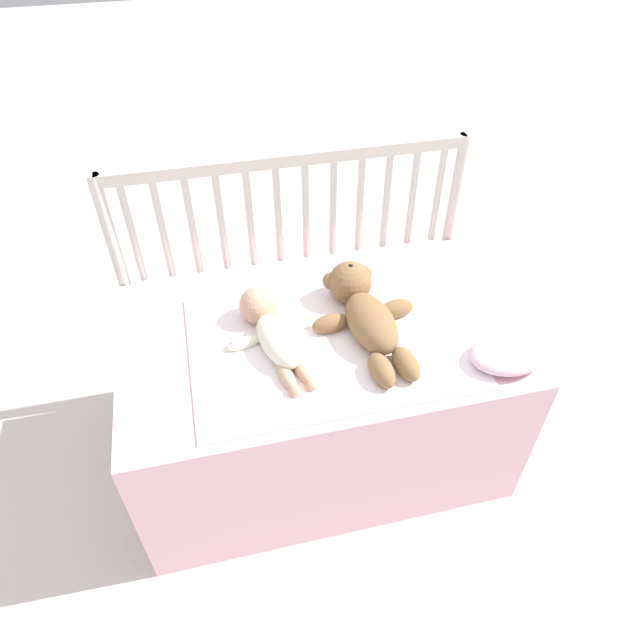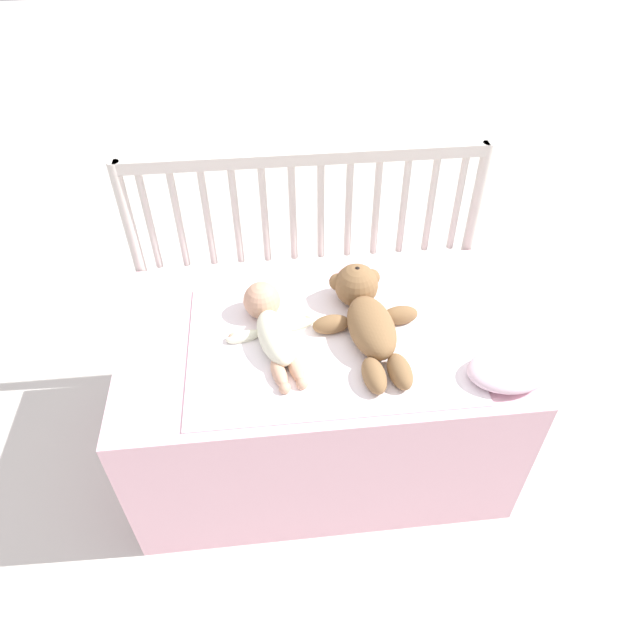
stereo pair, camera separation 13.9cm
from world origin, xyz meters
TOP-DOWN VIEW (x-y plane):
  - ground_plane at (0.00, 0.00)m, footprint 12.00×12.00m
  - crib_mattress at (0.00, 0.00)m, footprint 1.11×0.67m
  - crib_rail at (0.00, 0.36)m, footprint 1.11×0.04m
  - blanket at (0.02, -0.05)m, footprint 0.76×0.53m
  - teddy_bear at (0.13, 0.00)m, footprint 0.31×0.45m
  - baby at (-0.13, -0.00)m, footprint 0.26×0.37m
  - small_pillow at (0.46, -0.22)m, footprint 0.21×0.15m

SIDE VIEW (x-z plane):
  - ground_plane at x=0.00m, z-range 0.00..0.00m
  - crib_mattress at x=0.00m, z-range 0.00..0.53m
  - blanket at x=0.02m, z-range 0.53..0.54m
  - small_pillow at x=0.46m, z-range 0.53..0.59m
  - baby at x=-0.13m, z-range 0.52..0.63m
  - teddy_bear at x=0.13m, z-range 0.52..0.65m
  - crib_rail at x=0.00m, z-range 0.18..1.08m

